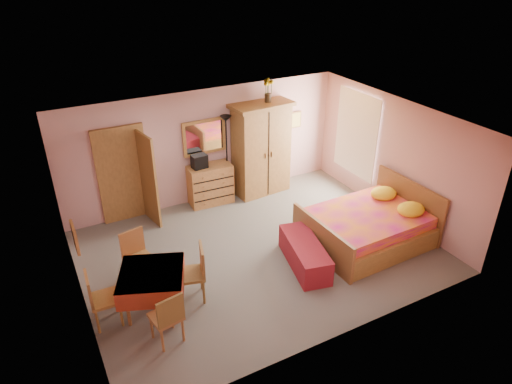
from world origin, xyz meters
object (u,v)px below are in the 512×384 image
chair_west (105,298)px  wardrobe (261,149)px  stereo (199,161)px  bench (305,254)px  sunflower_vase (268,90)px  bed (367,219)px  chair_north (139,259)px  chair_south (166,316)px  chair_east (191,274)px  floor_lamp (227,158)px  dining_table (153,290)px  wall_mirror (204,137)px  chest_of_drawers (210,184)px

chair_west → wardrobe: bearing=126.2°
stereo → bench: bearing=-74.9°
wardrobe → sunflower_vase: 1.37m
sunflower_vase → bed: bearing=-77.6°
chair_north → chair_west: size_ratio=1.00×
bench → chair_south: size_ratio=1.57×
chair_south → chair_east: size_ratio=0.92×
floor_lamp → dining_table: size_ratio=2.01×
stereo → chair_east: 3.25m
stereo → dining_table: bearing=-124.9°
wall_mirror → chair_east: wall_mirror is taller
chest_of_drawers → chair_south: (-2.24, -3.59, -0.00)m
bench → chair_west: size_ratio=1.51×
chair_south → chair_north: 1.54m
stereo → chair_north: (-1.98, -2.07, -0.60)m
bench → chair_north: bearing=161.1°
sunflower_vase → chair_north: (-3.66, -2.01, -1.98)m
dining_table → chair_south: 0.77m
wall_mirror → chair_north: wall_mirror is taller
bench → dining_table: bearing=176.2°
wall_mirror → dining_table: bearing=-127.1°
floor_lamp → bed: floor_lamp is taller
floor_lamp → chair_west: (-3.41, -2.87, -0.52)m
chair_south → floor_lamp: bearing=43.9°
floor_lamp → stereo: bearing=-175.2°
wall_mirror → bench: size_ratio=0.69×
bed → chair_west: size_ratio=2.41×
floor_lamp → sunflower_vase: sunflower_vase is taller
chest_of_drawers → dining_table: (-2.20, -2.83, -0.10)m
chair_west → chest_of_drawers: bearing=136.8°
chair_west → wall_mirror: bearing=138.8°
wardrobe → chair_east: size_ratio=2.19×
wardrobe → chair_west: (-4.24, -2.75, -0.62)m
chair_east → wardrobe: bearing=-29.6°
chest_of_drawers → wall_mirror: size_ratio=0.98×
wall_mirror → chair_north: bearing=-135.5°
stereo → sunflower_vase: size_ratio=0.62×
chest_of_drawers → bench: size_ratio=0.68×
chest_of_drawers → stereo: bearing=179.1°
chair_south → chair_west: chair_west is taller
stereo → chair_north: size_ratio=0.34×
bench → dining_table: 2.81m
chest_of_drawers → dining_table: 3.58m
bench → chair_south: (-2.83, -0.58, 0.22)m
bench → chair_north: size_ratio=1.50×
chest_of_drawers → bed: size_ratio=0.42×
chair_north → chair_east: bearing=114.9°
stereo → chair_east: (-1.35, -2.89, -0.58)m
dining_table → chair_east: 0.64m
floor_lamp → bed: 3.46m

